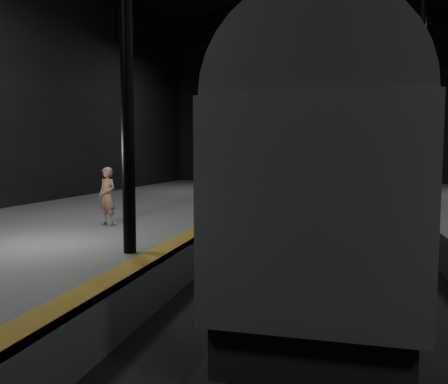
% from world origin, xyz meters
% --- Properties ---
extents(ground, '(44.00, 44.00, 0.00)m').
position_xyz_m(ground, '(0.00, 0.00, 0.00)').
color(ground, black).
rests_on(ground, ground).
extents(platform_left, '(9.00, 43.80, 1.00)m').
position_xyz_m(platform_left, '(-7.50, 0.00, 0.50)').
color(platform_left, '#585855').
rests_on(platform_left, ground).
extents(tactile_strip, '(0.50, 43.80, 0.01)m').
position_xyz_m(tactile_strip, '(-3.25, 0.00, 1.00)').
color(tactile_strip, olive).
rests_on(tactile_strip, platform_left).
extents(track, '(2.40, 43.00, 0.24)m').
position_xyz_m(track, '(0.00, 0.00, 0.07)').
color(track, '#3F3328').
rests_on(track, ground).
extents(train, '(2.73, 18.21, 4.87)m').
position_xyz_m(train, '(-0.00, 1.73, 2.71)').
color(train, '#9FA1A7').
rests_on(train, ground).
extents(woman, '(0.71, 0.59, 1.68)m').
position_xyz_m(woman, '(-6.08, -0.77, 1.84)').
color(woman, '#A27B63').
rests_on(woman, platform_left).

